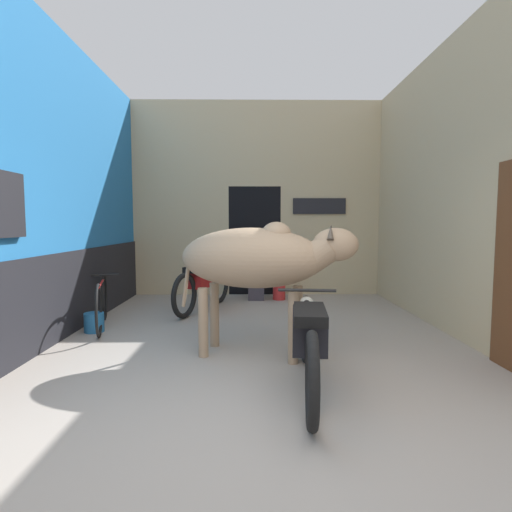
# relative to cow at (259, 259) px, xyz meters

# --- Properties ---
(ground_plane) EXTENTS (30.00, 30.00, 0.00)m
(ground_plane) POSITION_rel_cow_xyz_m (0.02, -1.69, -1.08)
(ground_plane) COLOR #9E9389
(wall_left_shopfront) EXTENTS (0.25, 5.49, 3.93)m
(wall_left_shopfront) POSITION_rel_cow_xyz_m (-2.57, 1.05, 0.82)
(wall_left_shopfront) COLOR #236BAD
(wall_left_shopfront) RESTS_ON ground_plane
(wall_back_with_doorway) EXTENTS (5.02, 0.93, 3.93)m
(wall_back_with_doorway) POSITION_rel_cow_xyz_m (0.01, 4.04, 0.61)
(wall_back_with_doorway) COLOR #C6B289
(wall_back_with_doorway) RESTS_ON ground_plane
(wall_right_with_door) EXTENTS (0.22, 5.49, 3.93)m
(wall_right_with_door) POSITION_rel_cow_xyz_m (2.62, 1.01, 0.86)
(wall_right_with_door) COLOR #C6B289
(wall_right_with_door) RESTS_ON ground_plane
(cow) EXTENTS (2.01, 1.05, 1.49)m
(cow) POSITION_rel_cow_xyz_m (0.00, 0.00, 0.00)
(cow) COLOR tan
(cow) RESTS_ON ground_plane
(motorcycle_near) EXTENTS (0.58, 2.08, 0.81)m
(motorcycle_near) POSITION_rel_cow_xyz_m (0.42, -0.93, -0.61)
(motorcycle_near) COLOR black
(motorcycle_near) RESTS_ON ground_plane
(motorcycle_far) EXTENTS (0.84, 1.88, 0.81)m
(motorcycle_far) POSITION_rel_cow_xyz_m (-0.89, 2.33, -0.61)
(motorcycle_far) COLOR black
(motorcycle_far) RESTS_ON ground_plane
(bicycle) EXTENTS (0.58, 1.64, 0.71)m
(bicycle) POSITION_rel_cow_xyz_m (-2.19, 1.20, -0.72)
(bicycle) COLOR black
(bicycle) RESTS_ON ground_plane
(shopkeeper_seated) EXTENTS (0.43, 0.34, 1.23)m
(shopkeeper_seated) POSITION_rel_cow_xyz_m (0.01, 3.28, -0.43)
(shopkeeper_seated) COLOR #3D3842
(shopkeeper_seated) RESTS_ON ground_plane
(plastic_stool) EXTENTS (0.34, 0.34, 0.45)m
(plastic_stool) POSITION_rel_cow_xyz_m (0.46, 3.24, -0.84)
(plastic_stool) COLOR red
(plastic_stool) RESTS_ON ground_plane
(bucket) EXTENTS (0.26, 0.26, 0.26)m
(bucket) POSITION_rel_cow_xyz_m (-2.22, 0.97, -0.95)
(bucket) COLOR #23669E
(bucket) RESTS_ON ground_plane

